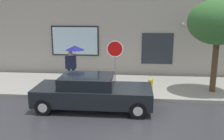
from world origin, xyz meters
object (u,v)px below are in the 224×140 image
at_px(street_tree, 222,24).
at_px(stop_sign, 115,56).
at_px(parked_car, 92,92).
at_px(pedestrian_with_umbrella, 73,55).
at_px(fire_hydrant, 150,87).

relative_size(street_tree, stop_sign, 1.76).
bearing_deg(parked_car, stop_sign, 65.66).
bearing_deg(pedestrian_with_umbrella, parked_car, -62.20).
relative_size(parked_car, stop_sign, 1.92).
distance_m(fire_hydrant, stop_sign, 2.11).
relative_size(parked_car, pedestrian_with_umbrella, 2.28).
bearing_deg(pedestrian_with_umbrella, fire_hydrant, -15.59).
bearing_deg(fire_hydrant, pedestrian_with_umbrella, 164.41).
xyz_separation_m(fire_hydrant, stop_sign, (-1.62, 0.19, 1.34)).
xyz_separation_m(street_tree, stop_sign, (-4.68, -0.46, -1.43)).
xyz_separation_m(fire_hydrant, pedestrian_with_umbrella, (-3.75, 1.05, 1.22)).
height_order(pedestrian_with_umbrella, street_tree, street_tree).
distance_m(parked_car, street_tree, 6.43).
xyz_separation_m(parked_car, stop_sign, (0.78, 1.72, 1.18)).
distance_m(pedestrian_with_umbrella, stop_sign, 2.30).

